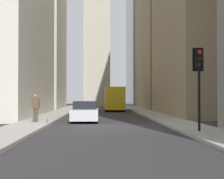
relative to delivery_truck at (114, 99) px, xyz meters
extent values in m
plane|color=#302D30|center=(-22.03, 1.40, -1.46)|extent=(135.00, 135.00, 0.00)
cube|color=#A8A399|center=(-22.03, 5.90, -1.39)|extent=(90.00, 2.20, 0.14)
cube|color=#A8A399|center=(-22.03, -3.10, -1.39)|extent=(90.00, 2.20, 0.14)
cube|color=#9E8966|center=(8.16, -9.20, 14.37)|extent=(18.74, 10.00, 31.66)
cube|color=#B7B2A5|center=(7.24, 12.00, 8.95)|extent=(13.20, 10.00, 20.83)
cube|color=#A8A091|center=(18.78, 2.21, 8.51)|extent=(4.50, 4.50, 19.95)
cube|color=yellow|center=(-0.91, 0.00, 0.08)|extent=(4.60, 2.25, 2.60)
cube|color=#38383D|center=(2.29, 0.00, -0.27)|extent=(1.90, 2.25, 1.90)
cube|color=black|center=(2.29, 0.00, 0.33)|extent=(1.92, 2.09, 0.64)
cylinder|color=black|center=(2.29, -0.98, -1.02)|extent=(0.88, 0.28, 0.88)
cylinder|color=black|center=(2.29, 0.99, -1.02)|extent=(0.88, 0.28, 0.88)
cylinder|color=black|center=(-2.31, -0.98, -1.02)|extent=(0.88, 0.28, 0.88)
cylinder|color=black|center=(-2.31, 0.99, -1.02)|extent=(0.88, 0.28, 0.88)
cube|color=#B7BABF|center=(-18.10, 2.80, -0.93)|extent=(4.30, 1.78, 0.70)
cube|color=black|center=(-17.90, 2.80, -0.31)|extent=(2.10, 1.58, 0.54)
cylinder|color=black|center=(-19.45, 2.02, -1.14)|extent=(0.64, 0.22, 0.64)
cylinder|color=black|center=(-19.45, 3.58, -1.14)|extent=(0.64, 0.22, 0.64)
cylinder|color=black|center=(-16.75, 2.02, -1.14)|extent=(0.64, 0.22, 0.64)
cylinder|color=black|center=(-16.75, 3.58, -1.14)|extent=(0.64, 0.22, 0.64)
cylinder|color=black|center=(-26.15, -2.76, 0.11)|extent=(0.12, 0.12, 2.86)
cube|color=black|center=(-26.15, -2.76, 1.99)|extent=(0.28, 0.32, 0.90)
cube|color=black|center=(-26.00, -2.76, 1.99)|extent=(0.03, 0.52, 1.10)
sphere|color=red|center=(-26.31, -2.76, 2.29)|extent=(0.20, 0.20, 0.20)
sphere|color=black|center=(-26.31, -2.76, 1.99)|extent=(0.20, 0.20, 0.20)
sphere|color=black|center=(-26.31, -2.76, 1.69)|extent=(0.20, 0.20, 0.20)
cylinder|color=#473D33|center=(-20.19, 5.71, -0.90)|extent=(0.16, 0.16, 0.84)
cylinder|color=#473D33|center=(-20.19, 5.88, -0.90)|extent=(0.16, 0.16, 0.84)
cube|color=#4C3828|center=(-20.19, 5.79, -0.16)|extent=(0.26, 0.44, 0.63)
sphere|color=#936B4C|center=(-20.19, 5.79, 0.30)|extent=(0.22, 0.22, 0.22)
cylinder|color=brown|center=(-20.63, 4.99, -1.22)|extent=(0.07, 0.07, 0.20)
cylinder|color=brown|center=(-20.63, 4.99, -1.08)|extent=(0.03, 0.03, 0.07)
camera|label=1|loc=(-42.17, 1.86, 0.26)|focal=56.38mm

